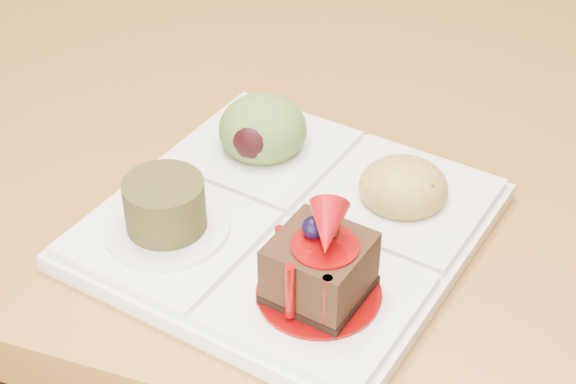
% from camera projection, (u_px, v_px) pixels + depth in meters
% --- Properties ---
extents(ground, '(6.00, 6.00, 0.00)m').
position_uv_depth(ground, '(346.00, 276.00, 1.66)').
color(ground, '#5B2E1A').
extents(sampler_plate, '(0.28, 0.28, 0.09)m').
position_uv_depth(sampler_plate, '(289.00, 208.00, 0.59)').
color(sampler_plate, white).
rests_on(sampler_plate, dining_table).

